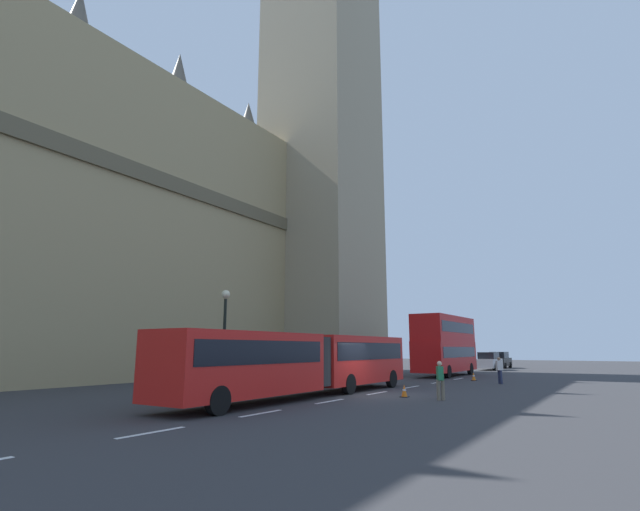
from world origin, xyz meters
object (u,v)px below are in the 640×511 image
Objects in this scene: clock_tower at (322,27)px; double_decker_bus at (445,343)px; sedan_lead at (489,361)px; street_lamp at (224,333)px; pedestrian_by_kerb at (500,369)px; sedan_trailing at (500,360)px; traffic_cone_middle at (474,376)px; traffic_cone_west at (404,391)px; pedestrian_near_cones at (440,379)px; articulated_bus at (307,359)px.

clock_tower is 39.86m from double_decker_bus.
clock_tower reaches higher than double_decker_bus.
street_lamp is (-34.90, 4.81, 2.14)m from sedan_lead.
sedan_lead is at bearing 15.25° from pedestrian_by_kerb.
sedan_trailing reaches higher than traffic_cone_middle.
double_decker_bus is 2.17× the size of sedan_trailing.
clock_tower is 44.79m from pedestrian_by_kerb.
traffic_cone_middle is at bearing -143.18° from double_decker_bus.
pedestrian_by_kerb reaches higher than traffic_cone_west.
pedestrian_near_cones is at bearing -136.93° from clock_tower.
traffic_cone_middle is at bearing 45.69° from pedestrian_by_kerb.
articulated_bus reaches higher than sedan_lead.
articulated_bus is 33.89m from sedan_lead.
street_lamp is (-24.18, -9.48, -36.88)m from clock_tower.
sedan_lead is (33.88, -0.30, -0.83)m from articulated_bus.
clock_tower is at bearing 140.17° from sedan_trailing.
traffic_cone_west is at bearing -68.72° from street_lamp.
street_lamp is at bearing 144.81° from pedestrian_by_kerb.
traffic_cone_west is at bearing -174.02° from sedan_trailing.
articulated_bus is 10.22× the size of pedestrian_near_cones.
sedan_lead is at bearing -0.51° from articulated_bus.
double_decker_bus is 2.17× the size of sedan_lead.
clock_tower is 7.95× the size of double_decker_bus.
sedan_trailing is 37.90m from traffic_cone_west.
sedan_trailing is at bearing 2.49° from sedan_lead.
double_decker_bus reaches higher than pedestrian_by_kerb.
sedan_lead reaches higher than pedestrian_near_cones.
sedan_lead is 31.81m from traffic_cone_west.
double_decker_bus is 6.34m from traffic_cone_middle.
articulated_bus is at bearing 119.88° from traffic_cone_west.
pedestrian_by_kerb is (13.63, -5.82, -0.83)m from articulated_bus.
articulated_bus is at bearing 167.56° from traffic_cone_middle.
pedestrian_by_kerb is (-6.95, -5.83, -1.80)m from double_decker_bus.
articulated_bus is 4.82m from traffic_cone_west.
clock_tower reaches higher than pedestrian_by_kerb.
clock_tower is at bearing 40.74° from traffic_cone_west.
traffic_cone_middle is 18.92m from street_lamp.
traffic_cone_middle is (13.60, 0.48, 0.00)m from traffic_cone_west.
sedan_trailing is at bearing -39.83° from clock_tower.
sedan_lead is 7.59× the size of traffic_cone_west.
pedestrian_near_cones is at bearing -171.28° from sedan_trailing.
street_lamp is (-16.91, 8.01, 2.77)m from traffic_cone_middle.
street_lamp is at bearing -158.58° from clock_tower.
clock_tower is 45.11m from street_lamp.
sedan_lead is at bearing -7.85° from street_lamp.
traffic_cone_west is at bearing -60.12° from articulated_bus.
articulated_bus is 3.28× the size of street_lamp.
clock_tower is 48.67m from pedestrian_near_cones.
articulated_bus is at bearing -77.28° from street_lamp.
pedestrian_by_kerb reaches higher than traffic_cone_middle.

